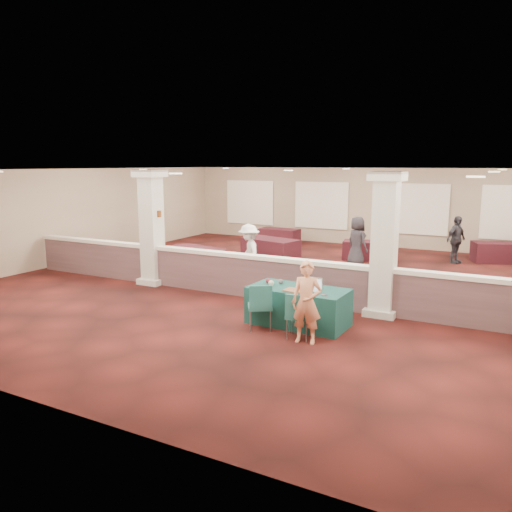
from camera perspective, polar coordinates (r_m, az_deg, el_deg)
The scene contains 32 objects.
ground at distance 13.99m, azimuth 3.59°, elevation -3.41°, with size 16.00×16.00×0.00m, color #461411.
wall_back at distance 21.22m, azimuth 12.59°, elevation 5.48°, with size 16.00×0.04×3.20m, color gray.
wall_front at distance 7.30m, azimuth -23.11°, elevation -4.30°, with size 16.00×0.04×3.20m, color gray.
wall_left at distance 18.45m, azimuth -19.70°, elevation 4.41°, with size 0.04×16.00×3.20m, color gray.
ceiling at distance 13.59m, azimuth 3.74°, elevation 9.80°, with size 16.00×16.00×0.02m, color silver.
partition_wall at distance 12.55m, azimuth 0.80°, elevation -2.36°, with size 15.60×0.28×1.10m.
column_left at distance 14.27m, azimuth -11.83°, elevation 3.34°, with size 0.72×0.72×3.20m.
column_right at distance 11.33m, azimuth 14.47°, elevation 1.42°, with size 0.72×0.72×3.20m.
sconce_left at distance 14.41m, azimuth -12.75°, elevation 4.82°, with size 0.12×0.12×0.18m.
sconce_right at distance 14.06m, azimuth -11.00°, elevation 4.75°, with size 0.12×0.12×0.18m.
near_table at distance 10.62m, azimuth 4.85°, elevation -5.75°, with size 2.06×1.03×0.79m, color #0E3431.
conf_chair_main at distance 9.68m, azimuth 4.82°, elevation -6.44°, with size 0.53×0.53×0.92m.
conf_chair_side at distance 10.16m, azimuth 0.49°, elevation -5.42°, with size 0.66×0.66×0.97m.
woman at distance 9.47m, azimuth 5.80°, elevation -5.29°, with size 0.57×0.38×1.58m, color tan.
far_table_front_left at distance 15.76m, azimuth -6.95°, elevation -0.45°, with size 1.91×0.96×0.78m, color black.
far_table_front_center at distance 17.41m, azimuth 1.66°, elevation 0.69°, with size 1.96×0.98×0.79m, color black.
far_table_front_right at distance 13.09m, azimuth 23.07°, elevation -3.70°, with size 1.67×0.84×0.68m, color black.
far_table_back_left at distance 21.09m, azimuth 2.67°, elevation 2.23°, with size 1.65×0.82×0.67m, color black.
far_table_back_center at distance 18.13m, azimuth 12.54°, elevation 0.63°, with size 1.64×0.82×0.67m, color black.
far_table_back_right at distance 19.15m, azimuth 26.02°, elevation 0.37°, with size 1.72×0.86×0.70m, color black.
attendee_a at distance 18.42m, azimuth -11.82°, elevation 2.31°, with size 0.78×0.43×1.62m, color black.
attendee_b at distance 14.35m, azimuth -0.82°, elevation 0.36°, with size 1.07×0.49×1.67m, color silver.
attendee_c at distance 18.31m, azimuth 21.89°, elevation 1.73°, with size 0.95×0.45×1.62m, color black.
attendee_d at distance 16.75m, azimuth 11.47°, elevation 1.60°, with size 0.82×0.44×1.66m, color black.
laptop_base at distance 10.33m, azimuth 6.39°, elevation -3.90°, with size 0.36×0.25×0.02m, color silver.
laptop_screen at distance 10.41m, azimuth 6.69°, elevation -3.06°, with size 0.36×0.01×0.24m, color silver.
screen_glow at distance 10.41m, azimuth 6.67°, elevation -3.16°, with size 0.33×0.00×0.21m, color silver.
knitting at distance 10.25m, azimuth 4.52°, elevation -3.95°, with size 0.43×0.33×0.03m, color #C75F1F.
yarn_cream at distance 10.67m, azimuth 1.74°, elevation -3.11°, with size 0.12×0.12×0.12m, color beige.
yarn_red at distance 10.88m, azimuth 1.39°, elevation -2.86°, with size 0.11×0.11×0.11m, color maroon.
yarn_grey at distance 10.82m, azimuth 2.85°, elevation -2.93°, with size 0.11×0.11×0.11m, color #55545A.
scissors at distance 9.97m, azimuth 7.82°, elevation -4.49°, with size 0.13×0.03×0.01m, color red.
Camera 1 is at (5.55, -12.40, 3.36)m, focal length 35.00 mm.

